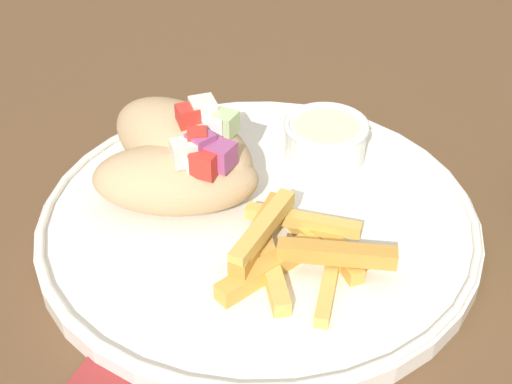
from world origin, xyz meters
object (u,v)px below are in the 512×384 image
plate (256,219)px  pita_sandwich_near (177,178)px  pita_sandwich_far (183,144)px  fries_pile (296,249)px  sauce_ramekin (326,138)px

plate → pita_sandwich_near: (-0.05, -0.02, 0.03)m
pita_sandwich_far → fries_pile: (0.12, -0.05, -0.02)m
plate → pita_sandwich_near: 0.06m
pita_sandwich_far → sauce_ramekin: (0.09, 0.07, -0.01)m
fries_pile → sauce_ramekin: 0.13m
pita_sandwich_near → sauce_ramekin: size_ratio=1.99×
plate → pita_sandwich_near: pita_sandwich_near is taller
plate → pita_sandwich_far: pita_sandwich_far is taller
fries_pile → sauce_ramekin: size_ratio=1.68×
pita_sandwich_near → plate: bearing=-8.8°
plate → fries_pile: size_ratio=2.80×
pita_sandwich_far → fries_pile: 0.13m
plate → pita_sandwich_far: 0.08m
plate → pita_sandwich_near: bearing=-163.4°
pita_sandwich_near → sauce_ramekin: 0.13m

